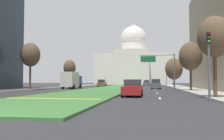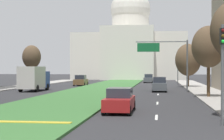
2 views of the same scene
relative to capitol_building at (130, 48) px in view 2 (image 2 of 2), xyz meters
name	(u,v)px [view 2 (image 2 of 2)]	position (x,y,z in m)	size (l,w,h in m)	color
ground_plane	(107,87)	(0.00, -46.73, -8.77)	(260.00, 260.00, 0.00)	#2B2B2D
grass_median	(102,89)	(0.00, -51.49, -8.70)	(8.27, 85.64, 0.14)	#386B33
median_curb_nose	(2,122)	(0.00, -85.50, -8.61)	(7.44, 0.50, 0.04)	gold
lane_dashes_right	(158,89)	(8.02, -51.54, -8.76)	(0.16, 64.24, 0.01)	silver
sidewalk_right	(205,91)	(13.90, -56.24, -8.69)	(4.00, 85.64, 0.15)	#9E9991
capitol_building	(130,48)	(0.00, 0.00, 0.00)	(30.53, 22.01, 26.10)	silver
traffic_light_near_right	(223,61)	(11.40, -84.56, -5.45)	(0.28, 0.35, 5.20)	#515456
traffic_light_far_right	(178,66)	(11.40, -36.64, -5.45)	(0.28, 0.35, 5.20)	#515456
overhead_guide_sign	(167,55)	(9.13, -57.08, -4.08)	(6.51, 0.20, 6.50)	#515456
street_tree_right_mid	(208,47)	(13.03, -66.09, -3.67)	(3.34, 3.34, 7.21)	#4C3823
street_tree_left_far	(32,57)	(-12.75, -44.89, -3.92)	(3.05, 3.05, 6.78)	#4C3823
street_tree_right_far	(188,60)	(12.58, -45.09, -4.48)	(4.00, 4.00, 6.80)	#4C3823
sedan_lead_stopped	(120,101)	(5.53, -79.15, -8.00)	(1.86, 4.62, 1.64)	maroon
sedan_midblock	(160,85)	(8.19, -56.22, -7.91)	(1.86, 4.35, 1.87)	#4C5156
sedan_distant	(81,81)	(-5.20, -41.54, -7.92)	(2.01, 4.43, 1.83)	brown
sedan_far_horizon	(149,79)	(5.92, -26.12, -7.94)	(2.02, 4.45, 1.78)	#4C5156
box_truck_delivery	(34,78)	(-8.07, -57.27, -7.09)	(2.40, 6.40, 3.20)	navy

